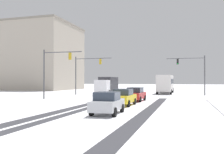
% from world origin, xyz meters
% --- Properties ---
extents(wheel_track_left_lane, '(1.04, 28.96, 0.01)m').
position_xyz_m(wheel_track_left_lane, '(4.55, 13.16, 0.00)').
color(wheel_track_left_lane, '#38383D').
rests_on(wheel_track_left_lane, ground).
extents(wheel_track_right_lane, '(0.83, 28.96, 0.01)m').
position_xyz_m(wheel_track_right_lane, '(-0.85, 13.16, 0.00)').
color(wheel_track_right_lane, '#38383D').
rests_on(wheel_track_right_lane, ground).
extents(wheel_track_center, '(1.10, 28.96, 0.01)m').
position_xyz_m(wheel_track_center, '(-2.15, 13.16, 0.00)').
color(wheel_track_center, '#38383D').
rests_on(wheel_track_center, ground).
extents(traffic_signal_near_left, '(5.39, 0.46, 6.50)m').
position_xyz_m(traffic_signal_near_left, '(-9.05, 22.38, 4.39)').
color(traffic_signal_near_left, '#47474C').
rests_on(traffic_signal_near_left, ground).
extents(traffic_signal_far_left, '(6.47, 0.38, 6.50)m').
position_xyz_m(traffic_signal_far_left, '(-8.70, 32.30, 4.45)').
color(traffic_signal_far_left, '#47474C').
rests_on(traffic_signal_far_left, ground).
extents(traffic_signal_far_right, '(6.16, 0.41, 6.50)m').
position_xyz_m(traffic_signal_far_right, '(8.81, 36.29, 4.43)').
color(traffic_signal_far_right, '#47474C').
rests_on(traffic_signal_far_right, ground).
extents(car_red_lead, '(1.98, 4.18, 1.62)m').
position_xyz_m(car_red_lead, '(1.79, 22.17, 0.82)').
color(car_red_lead, red).
rests_on(car_red_lead, ground).
extents(car_yellow_cab_second, '(1.93, 4.15, 1.62)m').
position_xyz_m(car_yellow_cab_second, '(1.61, 16.89, 0.82)').
color(car_yellow_cab_second, yellow).
rests_on(car_yellow_cab_second, ground).
extents(car_silver_third, '(1.96, 4.16, 1.62)m').
position_xyz_m(car_silver_third, '(1.94, 10.60, 0.82)').
color(car_silver_third, '#B7BABF').
rests_on(car_silver_third, ground).
extents(bus_oncoming, '(2.69, 11.01, 3.38)m').
position_xyz_m(bus_oncoming, '(3.90, 41.18, 1.99)').
color(bus_oncoming, silver).
rests_on(bus_oncoming, ground).
extents(box_truck_delivery, '(2.38, 7.43, 3.02)m').
position_xyz_m(box_truck_delivery, '(-5.47, 34.22, 1.63)').
color(box_truck_delivery, silver).
rests_on(box_truck_delivery, ground).
extents(office_building_far_left_block, '(23.30, 18.18, 17.28)m').
position_xyz_m(office_building_far_left_block, '(-32.31, 51.99, 8.65)').
color(office_building_far_left_block, '#A89E8E').
rests_on(office_building_far_left_block, ground).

